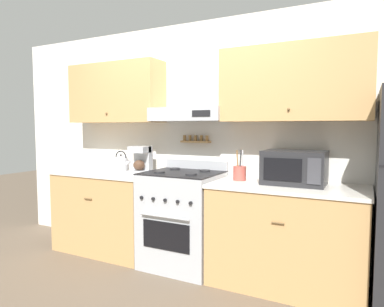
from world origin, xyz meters
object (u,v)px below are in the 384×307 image
Objects in this scene: coffee_maker at (141,160)px; utensil_crock at (240,173)px; tea_kettle at (121,163)px; microwave at (295,167)px; stove_range at (183,219)px.

coffee_maker is 1.16m from utensil_crock.
coffee_maker reaches higher than tea_kettle.
coffee_maker is at bearing 179.84° from microwave.
stove_range is 0.77m from utensil_crock.
tea_kettle is at bearing -179.47° from microwave.
coffee_maker is at bearing 170.65° from stove_range.
stove_range is 4.44× the size of tea_kettle.
stove_range is 0.82m from coffee_maker.
stove_range is 3.61× the size of coffee_maker.
coffee_maker is at bearing 4.88° from tea_kettle.
microwave is at bearing 4.74° from stove_range.
stove_range is 3.66× the size of utensil_crock.
microwave is (1.09, 0.09, 0.58)m from stove_range.
utensil_crock is (1.16, -0.02, -0.07)m from coffee_maker.
utensil_crock is at bearing -1.11° from coffee_maker.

